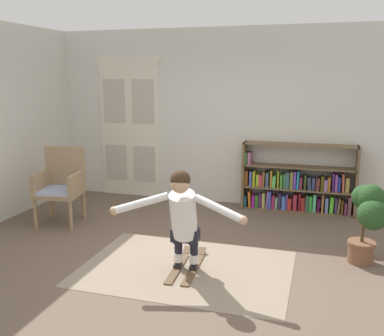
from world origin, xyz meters
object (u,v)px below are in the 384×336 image
potted_plant (368,215)px  wicker_chair (61,183)px  person_skier (183,214)px  bookshelf (296,186)px  skis_pair (187,265)px

potted_plant → wicker_chair: bearing=176.1°
wicker_chair → person_skier: 2.54m
wicker_chair → person_skier: size_ratio=0.77×
bookshelf → person_skier: person_skier is taller
potted_plant → skis_pair: size_ratio=0.98×
potted_plant → person_skier: 2.13m
skis_pair → potted_plant: bearing=20.3°
potted_plant → person_skier: bearing=-155.3°
potted_plant → skis_pair: potted_plant is taller
bookshelf → wicker_chair: 3.62m
potted_plant → person_skier: size_ratio=0.64×
potted_plant → bookshelf: bearing=116.6°
skis_pair → person_skier: size_ratio=0.66×
bookshelf → potted_plant: bearing=-63.4°
skis_pair → person_skier: bearing=-86.5°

